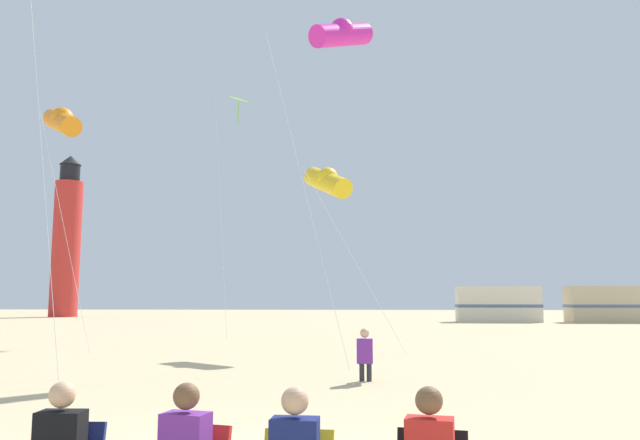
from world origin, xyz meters
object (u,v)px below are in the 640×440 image
at_px(rv_van_cream, 498,304).
at_px(rv_van_tan, 610,304).
at_px(kite_flyer_standing, 365,354).
at_px(lighthouse_distant, 67,240).
at_px(kite_tube_gold, 327,181).
at_px(kite_diamond_lime, 237,110).
at_px(kite_tube_orange, 62,121).
at_px(kite_tube_magenta, 342,34).

xyz_separation_m(rv_van_cream, rv_van_tan, (8.46, -0.48, 0.00)).
xyz_separation_m(kite_flyer_standing, lighthouse_distant, (-30.62, 48.45, 7.22)).
xyz_separation_m(kite_flyer_standing, rv_van_cream, (10.63, 36.83, 0.78)).
distance_m(kite_tube_gold, lighthouse_distant, 50.31).
height_order(kite_flyer_standing, rv_van_tan, rv_van_tan).
bearing_deg(kite_flyer_standing, kite_diamond_lime, -66.52).
bearing_deg(rv_van_tan, kite_tube_orange, -135.86).
xyz_separation_m(kite_flyer_standing, kite_tube_magenta, (-0.63, 4.93, 9.45)).
height_order(kite_tube_magenta, rv_van_cream, kite_tube_magenta).
bearing_deg(kite_tube_orange, kite_tube_magenta, -10.81).
height_order(kite_tube_magenta, rv_van_tan, kite_tube_magenta).
bearing_deg(rv_van_tan, lighthouse_distant, 165.52).
distance_m(kite_diamond_lime, lighthouse_distant, 40.90).
bearing_deg(lighthouse_distant, kite_diamond_lime, -53.16).
relative_size(kite_tube_gold, rv_van_cream, 1.01).
xyz_separation_m(lighthouse_distant, rv_van_tan, (49.71, -12.10, -6.45)).
bearing_deg(kite_tube_gold, rv_van_cream, 67.86).
relative_size(kite_tube_orange, lighthouse_distant, 0.52).
relative_size(kite_tube_gold, kite_tube_magenta, 0.61).
bearing_deg(kite_tube_magenta, kite_tube_orange, 169.19).
height_order(kite_tube_orange, rv_van_tan, kite_tube_orange).
bearing_deg(kite_tube_orange, kite_diamond_lime, 64.31).
bearing_deg(kite_flyer_standing, rv_van_cream, -103.96).
distance_m(kite_tube_magenta, rv_van_tan, 38.09).
bearing_deg(kite_tube_gold, kite_tube_orange, -174.78).
relative_size(kite_tube_orange, kite_tube_magenta, 0.81).
bearing_deg(rv_van_cream, kite_tube_orange, -123.45).
relative_size(kite_flyer_standing, kite_tube_magenta, 0.11).
bearing_deg(kite_tube_gold, lighthouse_distant, 125.78).
relative_size(lighthouse_distant, rv_van_tan, 2.60).
distance_m(kite_diamond_lime, rv_van_cream, 28.60).
distance_m(lighthouse_distant, rv_van_cream, 43.34).
bearing_deg(kite_tube_gold, rv_van_tan, 54.68).
distance_m(kite_tube_magenta, lighthouse_distant, 52.90).
distance_m(kite_flyer_standing, rv_van_cream, 38.34).
bearing_deg(lighthouse_distant, kite_tube_orange, -64.22).
relative_size(kite_diamond_lime, rv_van_cream, 1.82).
relative_size(kite_tube_magenta, kite_diamond_lime, 0.91).
bearing_deg(kite_flyer_standing, kite_tube_gold, -78.71).
relative_size(kite_flyer_standing, lighthouse_distant, 0.07).
xyz_separation_m(kite_diamond_lime, rv_van_cream, (16.81, 21.01, -9.71)).
bearing_deg(kite_flyer_standing, lighthouse_distant, -55.56).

